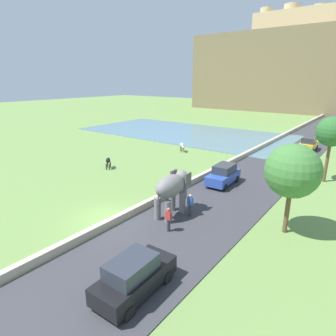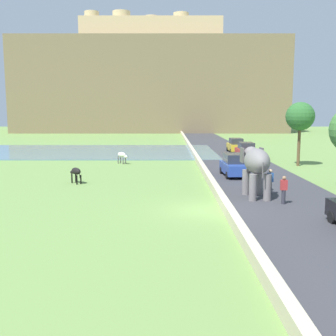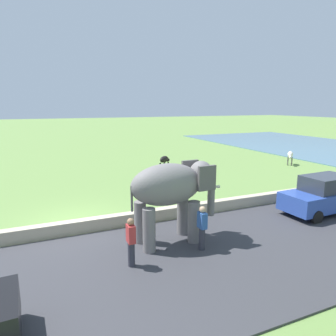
{
  "view_description": "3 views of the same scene",
  "coord_description": "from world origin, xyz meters",
  "px_view_note": "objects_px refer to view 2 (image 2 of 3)",
  "views": [
    {
      "loc": [
        14.05,
        -11.37,
        9.06
      ],
      "look_at": [
        0.23,
        6.84,
        1.91
      ],
      "focal_mm": 30.59,
      "sensor_mm": 36.0,
      "label": 1
    },
    {
      "loc": [
        -1.81,
        -20.55,
        5.2
      ],
      "look_at": [
        -1.82,
        4.59,
        1.58
      ],
      "focal_mm": 42.96,
      "sensor_mm": 36.0,
      "label": 2
    },
    {
      "loc": [
        13.15,
        -1.34,
        5.0
      ],
      "look_at": [
        -2.25,
        5.41,
        1.56
      ],
      "focal_mm": 33.04,
      "sensor_mm": 36.0,
      "label": 3
    }
  ],
  "objects_px": {
    "car_yellow": "(236,145)",
    "car_red": "(246,151)",
    "car_blue": "(235,165)",
    "cow_black": "(76,172)",
    "person_beside_elephant": "(270,181)",
    "cow_white": "(122,155)",
    "person_trailing": "(284,190)",
    "elephant": "(256,164)"
  },
  "relations": [
    {
      "from": "car_yellow",
      "to": "car_red",
      "type": "relative_size",
      "value": 1.0
    },
    {
      "from": "car_blue",
      "to": "car_yellow",
      "type": "height_order",
      "value": "same"
    },
    {
      "from": "car_yellow",
      "to": "cow_black",
      "type": "relative_size",
      "value": 3.12
    },
    {
      "from": "person_beside_elephant",
      "to": "cow_white",
      "type": "distance_m",
      "value": 18.27
    },
    {
      "from": "car_blue",
      "to": "car_yellow",
      "type": "xyz_separation_m",
      "value": [
        3.15,
        18.17,
        0.0
      ]
    },
    {
      "from": "cow_black",
      "to": "cow_white",
      "type": "xyz_separation_m",
      "value": [
        2.1,
        10.67,
        0.0
      ]
    },
    {
      "from": "cow_black",
      "to": "car_red",
      "type": "bearing_deg",
      "value": 44.43
    },
    {
      "from": "car_red",
      "to": "person_beside_elephant",
      "type": "bearing_deg",
      "value": -96.39
    },
    {
      "from": "person_trailing",
      "to": "car_red",
      "type": "relative_size",
      "value": 0.41
    },
    {
      "from": "cow_black",
      "to": "cow_white",
      "type": "bearing_deg",
      "value": 78.85
    },
    {
      "from": "person_trailing",
      "to": "car_blue",
      "type": "distance_m",
      "value": 9.7
    },
    {
      "from": "cow_black",
      "to": "car_yellow",
      "type": "bearing_deg",
      "value": 54.67
    },
    {
      "from": "person_beside_elephant",
      "to": "car_yellow",
      "type": "xyz_separation_m",
      "value": [
        2.1,
        25.23,
        0.03
      ]
    },
    {
      "from": "cow_black",
      "to": "cow_white",
      "type": "distance_m",
      "value": 10.87
    },
    {
      "from": "person_beside_elephant",
      "to": "person_trailing",
      "type": "xyz_separation_m",
      "value": [
        0.1,
        -2.57,
        0.0
      ]
    },
    {
      "from": "cow_white",
      "to": "person_beside_elephant",
      "type": "bearing_deg",
      "value": -53.82
    },
    {
      "from": "car_yellow",
      "to": "car_red",
      "type": "height_order",
      "value": "same"
    },
    {
      "from": "person_trailing",
      "to": "car_yellow",
      "type": "height_order",
      "value": "car_yellow"
    },
    {
      "from": "person_beside_elephant",
      "to": "person_trailing",
      "type": "relative_size",
      "value": 1.0
    },
    {
      "from": "car_red",
      "to": "cow_white",
      "type": "xyz_separation_m",
      "value": [
        -12.89,
        -4.03,
        -0.06
      ]
    },
    {
      "from": "elephant",
      "to": "person_trailing",
      "type": "bearing_deg",
      "value": -59.05
    },
    {
      "from": "car_red",
      "to": "cow_white",
      "type": "relative_size",
      "value": 3.29
    },
    {
      "from": "elephant",
      "to": "car_red",
      "type": "bearing_deg",
      "value": 80.76
    },
    {
      "from": "car_yellow",
      "to": "elephant",
      "type": "bearing_deg",
      "value": -96.96
    },
    {
      "from": "car_blue",
      "to": "person_trailing",
      "type": "bearing_deg",
      "value": -83.18
    },
    {
      "from": "car_red",
      "to": "cow_black",
      "type": "distance_m",
      "value": 20.99
    },
    {
      "from": "car_blue",
      "to": "car_yellow",
      "type": "bearing_deg",
      "value": 80.16
    },
    {
      "from": "person_trailing",
      "to": "person_beside_elephant",
      "type": "bearing_deg",
      "value": 92.25
    },
    {
      "from": "person_beside_elephant",
      "to": "cow_black",
      "type": "bearing_deg",
      "value": 162.44
    },
    {
      "from": "person_trailing",
      "to": "elephant",
      "type": "bearing_deg",
      "value": 120.95
    },
    {
      "from": "person_beside_elephant",
      "to": "car_blue",
      "type": "height_order",
      "value": "car_blue"
    },
    {
      "from": "person_beside_elephant",
      "to": "person_trailing",
      "type": "distance_m",
      "value": 2.57
    },
    {
      "from": "car_blue",
      "to": "cow_black",
      "type": "bearing_deg",
      "value": -165.85
    },
    {
      "from": "cow_black",
      "to": "cow_white",
      "type": "relative_size",
      "value": 1.05
    },
    {
      "from": "person_beside_elephant",
      "to": "car_yellow",
      "type": "bearing_deg",
      "value": 85.24
    },
    {
      "from": "person_trailing",
      "to": "cow_black",
      "type": "height_order",
      "value": "person_trailing"
    },
    {
      "from": "elephant",
      "to": "person_trailing",
      "type": "relative_size",
      "value": 2.14
    },
    {
      "from": "car_yellow",
      "to": "cow_black",
      "type": "xyz_separation_m",
      "value": [
        -14.99,
        -21.15,
        -0.06
      ]
    },
    {
      "from": "car_yellow",
      "to": "cow_black",
      "type": "distance_m",
      "value": 25.92
    },
    {
      "from": "elephant",
      "to": "car_yellow",
      "type": "relative_size",
      "value": 0.87
    },
    {
      "from": "person_trailing",
      "to": "cow_white",
      "type": "bearing_deg",
      "value": 122.16
    },
    {
      "from": "person_trailing",
      "to": "car_red",
      "type": "height_order",
      "value": "car_red"
    }
  ]
}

